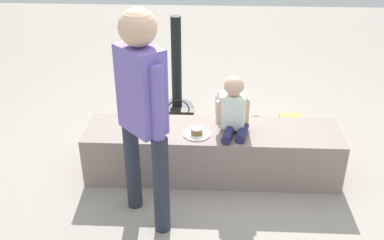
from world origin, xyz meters
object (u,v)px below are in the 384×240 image
adult_standing (142,103)px  handbag_black_leather (179,119)px  child_seated (234,109)px  party_cup_red (208,137)px  cake_plate (197,133)px  gift_bag (289,127)px  cake_box_white (138,134)px  water_bottle_near_gift (218,101)px  handbag_brown_canvas (254,137)px

adult_standing → handbag_black_leather: (0.13, 1.38, -0.85)m
child_seated → party_cup_red: 0.84m
party_cup_red → handbag_black_leather: bearing=141.3°
cake_plate → gift_bag: size_ratio=0.72×
cake_box_white → child_seated: bearing=-32.8°
child_seated → cake_box_white: 1.23m
child_seated → cake_box_white: child_seated is taller
handbag_black_leather → adult_standing: bearing=-95.2°
water_bottle_near_gift → handbag_black_leather: handbag_black_leather is taller
cake_box_white → handbag_brown_canvas: bearing=-7.7°
party_cup_red → cake_box_white: 0.70m
adult_standing → water_bottle_near_gift: size_ratio=7.52×
handbag_brown_canvas → adult_standing: bearing=-130.8°
child_seated → water_bottle_near_gift: bearing=94.8°
adult_standing → handbag_black_leather: size_ratio=4.84×
cake_plate → cake_box_white: cake_plate is taller
cake_box_white → handbag_black_leather: bearing=29.4°
gift_bag → party_cup_red: size_ratio=2.90×
cake_box_white → cake_plate: bearing=-46.9°
party_cup_red → cake_box_white: (-0.70, 0.03, -0.00)m
water_bottle_near_gift → cake_box_white: water_bottle_near_gift is taller
cake_plate → handbag_black_leather: 0.96m
cake_plate → water_bottle_near_gift: (0.19, 1.34, -0.36)m
adult_standing → handbag_brown_canvas: size_ratio=4.37×
party_cup_red → handbag_brown_canvas: bearing=-16.0°
gift_bag → handbag_black_leather: bearing=171.0°
adult_standing → cake_plate: adult_standing is taller
cake_plate → handbag_black_leather: cake_plate is taller
adult_standing → cake_plate: bearing=55.8°
cake_plate → party_cup_red: cake_plate is taller
adult_standing → child_seated: bearing=42.1°
cake_plate → water_bottle_near_gift: 1.40m
gift_bag → water_bottle_near_gift: bearing=137.1°
child_seated → cake_plate: 0.36m
cake_box_white → handbag_brown_canvas: size_ratio=0.82×
adult_standing → handbag_black_leather: 1.62m
handbag_brown_canvas → party_cup_red: bearing=164.0°
gift_bag → cake_box_white: bearing=-178.3°
child_seated → handbag_brown_canvas: child_seated is taller
cake_plate → cake_box_white: bearing=133.1°
child_seated → cake_plate: bearing=-166.9°
handbag_black_leather → handbag_brown_canvas: bearing=-26.6°
handbag_black_leather → handbag_brown_canvas: 0.83m
child_seated → water_bottle_near_gift: size_ratio=2.28×
gift_bag → handbag_brown_canvas: (-0.36, -0.20, -0.01)m
gift_bag → handbag_brown_canvas: 0.41m
cake_box_white → handbag_brown_canvas: handbag_brown_canvas is taller
handbag_black_leather → handbag_brown_canvas: (0.74, -0.37, 0.02)m
party_cup_red → cake_box_white: party_cup_red is taller
handbag_brown_canvas → handbag_black_leather: bearing=153.4°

